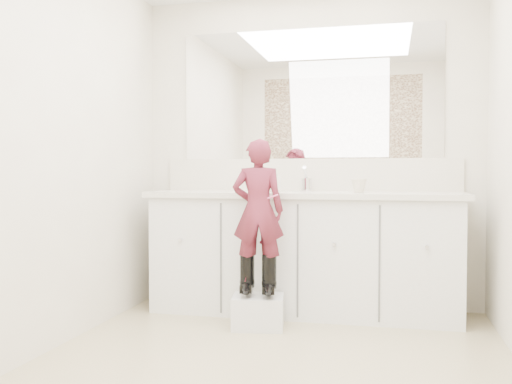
# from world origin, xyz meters

# --- Properties ---
(floor) EXTENTS (3.00, 3.00, 0.00)m
(floor) POSITION_xyz_m (0.00, 0.00, 0.00)
(floor) COLOR #978862
(floor) RESTS_ON ground
(wall_back) EXTENTS (2.60, 0.00, 2.60)m
(wall_back) POSITION_xyz_m (0.00, 1.50, 1.20)
(wall_back) COLOR beige
(wall_back) RESTS_ON floor
(wall_front) EXTENTS (2.60, 0.00, 2.60)m
(wall_front) POSITION_xyz_m (0.00, -1.50, 1.20)
(wall_front) COLOR beige
(wall_front) RESTS_ON floor
(wall_left) EXTENTS (0.00, 3.00, 3.00)m
(wall_left) POSITION_xyz_m (-1.30, 0.00, 1.20)
(wall_left) COLOR beige
(wall_left) RESTS_ON floor
(vanity_cabinet) EXTENTS (2.20, 0.55, 0.85)m
(vanity_cabinet) POSITION_xyz_m (0.00, 1.23, 0.42)
(vanity_cabinet) COLOR silver
(vanity_cabinet) RESTS_ON floor
(countertop) EXTENTS (2.28, 0.58, 0.04)m
(countertop) POSITION_xyz_m (0.00, 1.21, 0.87)
(countertop) COLOR beige
(countertop) RESTS_ON vanity_cabinet
(backsplash) EXTENTS (2.28, 0.03, 0.25)m
(backsplash) POSITION_xyz_m (0.00, 1.49, 1.02)
(backsplash) COLOR beige
(backsplash) RESTS_ON countertop
(mirror) EXTENTS (2.00, 0.02, 1.00)m
(mirror) POSITION_xyz_m (0.00, 1.49, 1.64)
(mirror) COLOR white
(mirror) RESTS_ON wall_back
(faucet) EXTENTS (0.08, 0.08, 0.10)m
(faucet) POSITION_xyz_m (0.00, 1.38, 0.94)
(faucet) COLOR silver
(faucet) RESTS_ON countertop
(cup) EXTENTS (0.12, 0.12, 0.10)m
(cup) POSITION_xyz_m (0.40, 1.20, 0.94)
(cup) COLOR beige
(cup) RESTS_ON countertop
(soap_bottle) EXTENTS (0.10, 0.10, 0.17)m
(soap_bottle) POSITION_xyz_m (-0.21, 1.19, 0.97)
(soap_bottle) COLOR beige
(soap_bottle) RESTS_ON countertop
(step_stool) EXTENTS (0.37, 0.33, 0.21)m
(step_stool) POSITION_xyz_m (-0.23, 0.75, 0.11)
(step_stool) COLOR silver
(step_stool) RESTS_ON floor
(boot_left) EXTENTS (0.13, 0.20, 0.28)m
(boot_left) POSITION_xyz_m (-0.31, 0.75, 0.35)
(boot_left) COLOR black
(boot_left) RESTS_ON step_stool
(boot_right) EXTENTS (0.13, 0.20, 0.28)m
(boot_right) POSITION_xyz_m (-0.16, 0.75, 0.35)
(boot_right) COLOR black
(boot_right) RESTS_ON step_stool
(toddler) EXTENTS (0.37, 0.28, 0.94)m
(toddler) POSITION_xyz_m (-0.23, 0.75, 0.78)
(toddler) COLOR #992F44
(toddler) RESTS_ON step_stool
(toothbrush) EXTENTS (0.14, 0.03, 0.06)m
(toothbrush) POSITION_xyz_m (-0.16, 0.74, 0.86)
(toothbrush) COLOR #E85A89
(toothbrush) RESTS_ON toddler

